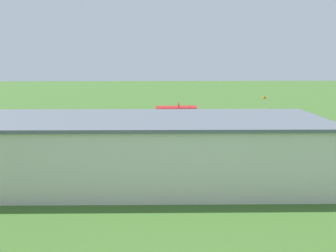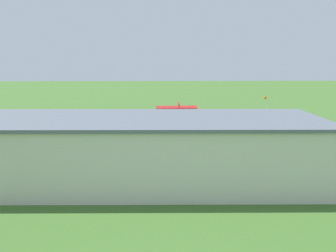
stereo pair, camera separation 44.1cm
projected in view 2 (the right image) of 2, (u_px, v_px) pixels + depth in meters
ground_plane at (176, 134)px, 75.82m from camera, size 400.00×400.00×0.00m
hangar at (148, 150)px, 46.02m from camera, size 38.89×17.19×7.18m
biplane at (177, 113)px, 75.82m from camera, size 7.73×6.52×3.95m
person_walking_on_apron at (23, 144)px, 63.12m from camera, size 0.50×0.50×1.58m
person_at_fence_line at (246, 145)px, 62.33m from camera, size 0.40×0.40×1.60m
person_watching_takeoff at (255, 141)px, 64.79m from camera, size 0.53×0.53×1.72m
person_crossing_taxiway at (40, 145)px, 62.23m from camera, size 0.40×0.40×1.63m
windsock at (264, 100)px, 88.39m from camera, size 1.23×1.42×5.84m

